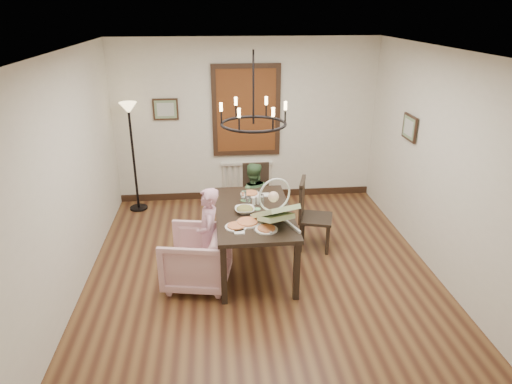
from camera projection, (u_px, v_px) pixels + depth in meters
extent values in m
cube|color=brown|center=(261.00, 269.00, 6.07)|extent=(4.50, 5.00, 0.01)
cube|color=white|center=(262.00, 50.00, 5.01)|extent=(4.50, 5.00, 0.01)
cube|color=silver|center=(246.00, 122.00, 7.84)|extent=(4.50, 0.01, 2.80)
cube|color=silver|center=(71.00, 176.00, 5.34)|extent=(0.01, 5.00, 2.80)
cube|color=silver|center=(439.00, 165.00, 5.74)|extent=(0.01, 5.00, 2.80)
cube|color=black|center=(254.00, 213.00, 5.87)|extent=(0.98, 1.73, 0.05)
cube|color=black|center=(224.00, 275.00, 5.25)|extent=(0.07, 0.07, 0.76)
cube|color=black|center=(220.00, 216.00, 6.72)|extent=(0.07, 0.07, 0.76)
cube|color=black|center=(297.00, 271.00, 5.33)|extent=(0.07, 0.07, 0.76)
cube|color=black|center=(277.00, 213.00, 6.80)|extent=(0.07, 0.07, 0.76)
imported|color=#D9A6A9|center=(196.00, 258.00, 5.64)|extent=(0.92, 0.90, 0.72)
imported|color=#CC90A5|center=(209.00, 243.00, 5.68)|extent=(0.26, 0.38, 1.03)
imported|color=#3F623A|center=(252.00, 205.00, 6.87)|extent=(0.48, 0.38, 0.94)
imported|color=white|center=(245.00, 210.00, 5.81)|extent=(0.31, 0.31, 0.08)
cylinder|color=tan|center=(247.00, 222.00, 5.51)|extent=(0.28, 0.28, 0.04)
cylinder|color=silver|center=(248.00, 202.00, 5.97)|extent=(0.07, 0.07, 0.14)
cube|color=#5E2912|center=(246.00, 111.00, 7.73)|extent=(1.00, 0.03, 1.40)
cube|color=black|center=(166.00, 109.00, 7.60)|extent=(0.42, 0.03, 0.36)
cube|color=black|center=(410.00, 128.00, 6.47)|extent=(0.03, 0.42, 0.36)
torus|color=black|center=(253.00, 124.00, 5.43)|extent=(0.80, 0.80, 0.04)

